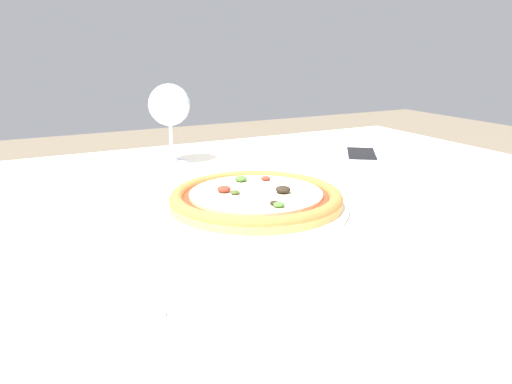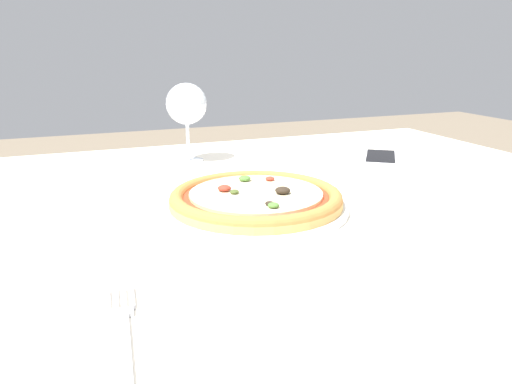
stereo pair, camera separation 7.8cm
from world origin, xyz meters
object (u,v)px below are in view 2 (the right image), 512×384
wine_glass_far_left (186,105)px  cell_phone (380,158)px  dining_table (316,247)px  pizza_plate (256,200)px  fork (122,328)px

wine_glass_far_left → cell_phone: wine_glass_far_left is taller
dining_table → pizza_plate: 0.14m
cell_phone → dining_table: bearing=-140.6°
fork → cell_phone: (0.63, 0.50, 0.00)m
pizza_plate → cell_phone: 0.45m
dining_table → pizza_plate: size_ratio=4.28×
cell_phone → fork: bearing=-141.6°
dining_table → wine_glass_far_left: size_ratio=7.21×
wine_glass_far_left → cell_phone: size_ratio=1.09×
pizza_plate → fork: size_ratio=1.71×
wine_glass_far_left → cell_phone: bearing=-19.9°
pizza_plate → cell_phone: pizza_plate is taller
pizza_plate → wine_glass_far_left: (-0.02, 0.37, 0.11)m
wine_glass_far_left → dining_table: bearing=-72.1°
dining_table → wine_glass_far_left: 0.45m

